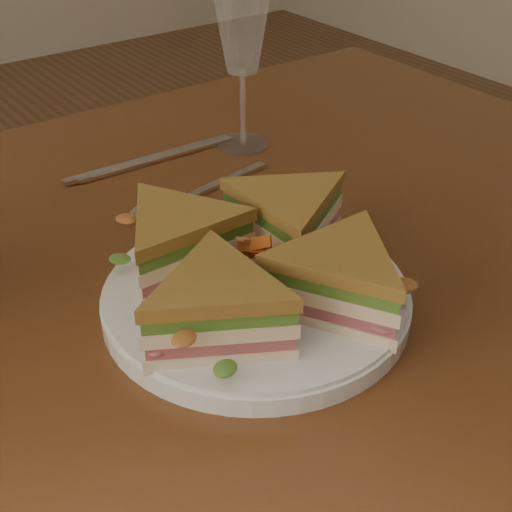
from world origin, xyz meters
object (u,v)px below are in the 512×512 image
at_px(spoon, 169,204).
at_px(wine_glass, 242,32).
at_px(plate, 256,298).
at_px(sandwich_wedges, 256,261).
at_px(table, 172,360).
at_px(knife, 146,162).

bearing_deg(spoon, wine_glass, 19.62).
height_order(plate, sandwich_wedges, sandwich_wedges).
relative_size(table, knife, 5.58).
bearing_deg(wine_glass, sandwich_wedges, -123.44).
bearing_deg(table, spoon, 57.41).
bearing_deg(wine_glass, knife, 167.22).
height_order(spoon, knife, spoon).
height_order(knife, wine_glass, wine_glass).
bearing_deg(table, wine_glass, 40.40).
bearing_deg(sandwich_wedges, table, 115.40).
bearing_deg(knife, table, -113.61).
xyz_separation_m(spoon, wine_glass, (0.15, 0.08, 0.13)).
height_order(sandwich_wedges, knife, sandwich_wedges).
height_order(spoon, wine_glass, wine_glass).
xyz_separation_m(table, wine_glass, (0.22, 0.18, 0.24)).
bearing_deg(spoon, knife, 65.44).
relative_size(knife, wine_glass, 1.13).
bearing_deg(plate, spoon, 81.75).
relative_size(table, plate, 4.72).
distance_m(table, wine_glass, 0.37).
distance_m(table, spoon, 0.16).
distance_m(knife, wine_glass, 0.18).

